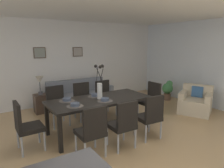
{
  "coord_description": "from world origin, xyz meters",
  "views": [
    {
      "loc": [
        -2.12,
        -3.03,
        1.92
      ],
      "look_at": [
        0.45,
        0.96,
        0.97
      ],
      "focal_mm": 32.78,
      "sensor_mm": 36.0,
      "label": 1
    }
  ],
  "objects_px": {
    "dining_chair_far_left": "(124,122)",
    "table_lamp": "(40,81)",
    "bowl_near_left": "(75,104)",
    "dining_chair_mid_left": "(150,115)",
    "framed_picture_left": "(40,53)",
    "dining_chair_near_left": "(92,129)",
    "dining_chair_head_west": "(25,124)",
    "dining_table": "(100,102)",
    "dining_chair_mid_right": "(105,96)",
    "dining_chair_head_east": "(151,98)",
    "centerpiece_vase": "(100,86)",
    "dining_chair_far_right": "(83,99)",
    "bowl_far_left": "(105,99)",
    "bowl_far_right": "(95,95)",
    "dining_chair_near_right": "(57,104)",
    "framed_picture_center": "(78,52)",
    "sofa": "(80,97)",
    "armchair": "(195,102)",
    "bowl_near_right": "(67,99)",
    "potted_plant": "(168,89)",
    "side_table": "(41,104)"
  },
  "relations": [
    {
      "from": "dining_table",
      "to": "dining_chair_far_right",
      "type": "height_order",
      "value": "dining_chair_far_right"
    },
    {
      "from": "bowl_far_right",
      "to": "dining_chair_near_right",
      "type": "bearing_deg",
      "value": 134.46
    },
    {
      "from": "dining_table",
      "to": "bowl_near_left",
      "type": "distance_m",
      "value": 0.7
    },
    {
      "from": "sofa",
      "to": "dining_chair_head_west",
      "type": "bearing_deg",
      "value": -134.65
    },
    {
      "from": "table_lamp",
      "to": "armchair",
      "type": "bearing_deg",
      "value": -32.57
    },
    {
      "from": "centerpiece_vase",
      "to": "framed_picture_center",
      "type": "height_order",
      "value": "framed_picture_center"
    },
    {
      "from": "dining_chair_head_west",
      "to": "bowl_far_right",
      "type": "distance_m",
      "value": 1.58
    },
    {
      "from": "dining_chair_mid_right",
      "to": "dining_chair_head_east",
      "type": "xyz_separation_m",
      "value": [
        0.88,
        -0.86,
        0.0
      ]
    },
    {
      "from": "sofa",
      "to": "table_lamp",
      "type": "xyz_separation_m",
      "value": [
        -1.16,
        0.05,
        0.61
      ]
    },
    {
      "from": "bowl_far_right",
      "to": "bowl_near_left",
      "type": "bearing_deg",
      "value": -146.74
    },
    {
      "from": "dining_table",
      "to": "centerpiece_vase",
      "type": "relative_size",
      "value": 2.99
    },
    {
      "from": "dining_chair_head_west",
      "to": "potted_plant",
      "type": "height_order",
      "value": "dining_chair_head_west"
    },
    {
      "from": "centerpiece_vase",
      "to": "bowl_near_left",
      "type": "height_order",
      "value": "centerpiece_vase"
    },
    {
      "from": "dining_chair_far_right",
      "to": "bowl_near_right",
      "type": "distance_m",
      "value": 1.02
    },
    {
      "from": "dining_chair_near_left",
      "to": "side_table",
      "type": "xyz_separation_m",
      "value": [
        -0.14,
        2.82,
        -0.25
      ]
    },
    {
      "from": "bowl_near_right",
      "to": "dining_chair_head_east",
      "type": "bearing_deg",
      "value": -5.12
    },
    {
      "from": "bowl_near_left",
      "to": "framed_picture_center",
      "type": "relative_size",
      "value": 0.51
    },
    {
      "from": "dining_chair_far_right",
      "to": "bowl_near_left",
      "type": "bearing_deg",
      "value": -121.36
    },
    {
      "from": "dining_chair_near_left",
      "to": "dining_chair_mid_left",
      "type": "distance_m",
      "value": 1.3
    },
    {
      "from": "dining_chair_mid_left",
      "to": "framed_picture_left",
      "type": "bearing_deg",
      "value": 110.67
    },
    {
      "from": "framed_picture_center",
      "to": "dining_chair_mid_right",
      "type": "bearing_deg",
      "value": -88.12
    },
    {
      "from": "dining_chair_near_right",
      "to": "dining_table",
      "type": "bearing_deg",
      "value": -53.4
    },
    {
      "from": "table_lamp",
      "to": "bowl_near_left",
      "type": "bearing_deg",
      "value": -86.87
    },
    {
      "from": "dining_table",
      "to": "dining_chair_far_right",
      "type": "bearing_deg",
      "value": 88.06
    },
    {
      "from": "bowl_near_right",
      "to": "dining_chair_near_right",
      "type": "bearing_deg",
      "value": 90.14
    },
    {
      "from": "centerpiece_vase",
      "to": "framed_picture_left",
      "type": "relative_size",
      "value": 2.11
    },
    {
      "from": "dining_table",
      "to": "dining_chair_head_east",
      "type": "distance_m",
      "value": 1.53
    },
    {
      "from": "bowl_far_left",
      "to": "table_lamp",
      "type": "height_order",
      "value": "table_lamp"
    },
    {
      "from": "dining_chair_mid_right",
      "to": "armchair",
      "type": "bearing_deg",
      "value": -29.57
    },
    {
      "from": "centerpiece_vase",
      "to": "framed_picture_center",
      "type": "relative_size",
      "value": 2.2
    },
    {
      "from": "dining_chair_far_left",
      "to": "bowl_near_left",
      "type": "bearing_deg",
      "value": 133.14
    },
    {
      "from": "bowl_far_left",
      "to": "framed_picture_left",
      "type": "height_order",
      "value": "framed_picture_left"
    },
    {
      "from": "dining_chair_far_right",
      "to": "bowl_far_right",
      "type": "bearing_deg",
      "value": -92.53
    },
    {
      "from": "potted_plant",
      "to": "table_lamp",
      "type": "bearing_deg",
      "value": 165.87
    },
    {
      "from": "dining_chair_mid_right",
      "to": "dining_chair_head_east",
      "type": "relative_size",
      "value": 1.0
    },
    {
      "from": "dining_chair_mid_right",
      "to": "bowl_far_left",
      "type": "relative_size",
      "value": 5.41
    },
    {
      "from": "dining_chair_far_left",
      "to": "dining_chair_far_right",
      "type": "bearing_deg",
      "value": 88.51
    },
    {
      "from": "dining_chair_near_right",
      "to": "side_table",
      "type": "distance_m",
      "value": 1.1
    },
    {
      "from": "dining_chair_mid_left",
      "to": "centerpiece_vase",
      "type": "relative_size",
      "value": 1.25
    },
    {
      "from": "bowl_far_left",
      "to": "framed_picture_center",
      "type": "height_order",
      "value": "framed_picture_center"
    },
    {
      "from": "dining_chair_near_left",
      "to": "framed_picture_left",
      "type": "relative_size",
      "value": 2.65
    },
    {
      "from": "framed_picture_center",
      "to": "dining_table",
      "type": "bearing_deg",
      "value": -103.5
    },
    {
      "from": "dining_chair_far_left",
      "to": "bowl_near_left",
      "type": "distance_m",
      "value": 0.98
    },
    {
      "from": "dining_chair_far_left",
      "to": "potted_plant",
      "type": "height_order",
      "value": "dining_chair_far_left"
    },
    {
      "from": "bowl_far_right",
      "to": "table_lamp",
      "type": "relative_size",
      "value": 0.33
    },
    {
      "from": "dining_chair_near_left",
      "to": "dining_chair_mid_left",
      "type": "bearing_deg",
      "value": -0.41
    },
    {
      "from": "bowl_far_right",
      "to": "framed_picture_left",
      "type": "relative_size",
      "value": 0.49
    },
    {
      "from": "dining_chair_near_left",
      "to": "dining_chair_head_west",
      "type": "xyz_separation_m",
      "value": [
        -0.9,
        0.84,
        0.0
      ]
    },
    {
      "from": "dining_chair_far_left",
      "to": "table_lamp",
      "type": "bearing_deg",
      "value": 104.94
    },
    {
      "from": "dining_table",
      "to": "bowl_near_right",
      "type": "distance_m",
      "value": 0.7
    }
  ]
}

